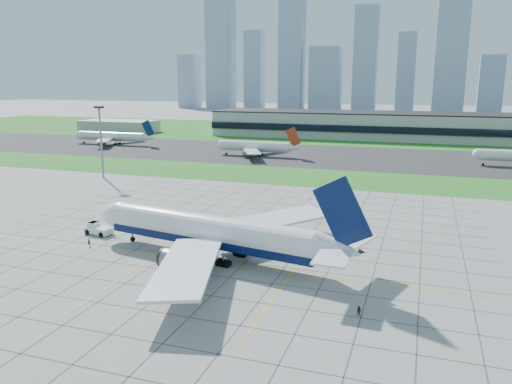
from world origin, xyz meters
TOP-DOWN VIEW (x-y plane):
  - ground at (0.00, 0.00)m, footprint 1400.00×1400.00m
  - grass_median at (0.00, 90.00)m, footprint 700.00×35.00m
  - asphalt_taxiway at (0.00, 145.00)m, footprint 700.00×75.00m
  - grass_far at (0.00, 255.00)m, footprint 700.00×145.00m
  - apron_markings at (0.43, 11.09)m, footprint 120.00×130.00m
  - terminal at (40.00, 229.87)m, footprint 260.00×43.00m
  - service_block at (-160.00, 210.00)m, footprint 50.00×25.00m
  - light_mast at (-70.00, 65.00)m, footprint 2.50×2.50m
  - city_skyline at (-8.71, 520.00)m, footprint 523.00×32.40m
  - airliner at (0.89, 0.83)m, footprint 59.36×59.65m
  - pushback_tug at (-29.98, 6.59)m, footprint 9.60×4.23m
  - crew_near at (-26.61, -1.12)m, footprint 0.61×0.71m
  - crew_far at (31.63, -15.48)m, footprint 0.95×0.86m
  - distant_jet_0 at (-123.93, 149.63)m, footprint 47.54×42.66m
  - distant_jet_1 at (-34.99, 134.03)m, footprint 38.29×42.66m

SIDE VIEW (x-z plane):
  - ground at x=0.00m, z-range 0.00..0.00m
  - apron_markings at x=0.43m, z-range 0.00..0.03m
  - grass_median at x=0.00m, z-range 0.00..0.04m
  - grass_far at x=0.00m, z-range 0.00..0.04m
  - asphalt_taxiway at x=0.00m, z-range 0.01..0.05m
  - crew_far at x=31.63m, z-range 0.00..1.59m
  - crew_near at x=-26.61m, z-range 0.00..1.63m
  - pushback_tug at x=-29.98m, z-range -0.15..2.49m
  - service_block at x=-160.00m, z-range 0.00..8.00m
  - distant_jet_1 at x=-34.99m, z-range -2.55..11.52m
  - distant_jet_0 at x=-123.93m, z-range -2.55..11.53m
  - airliner at x=0.89m, z-range -4.26..14.55m
  - terminal at x=40.00m, z-range -0.01..15.79m
  - light_mast at x=-70.00m, z-range 3.38..28.98m
  - city_skyline at x=-8.71m, z-range -20.91..139.09m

